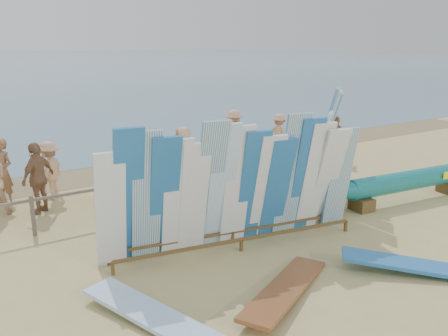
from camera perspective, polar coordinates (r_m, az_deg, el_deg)
ground at (r=9.14m, az=-5.05°, el=-11.50°), size 160.00×160.00×0.00m
wet_sand_strip at (r=15.48m, az=-17.83°, el=-1.04°), size 40.00×2.60×0.01m
fence at (r=11.46m, az=-12.28°, el=-2.85°), size 12.08×0.08×0.90m
main_surfboard_rack at (r=9.40m, az=1.52°, el=-2.64°), size 5.52×1.61×2.72m
side_surfboard_rack at (r=12.28m, az=11.52°, el=1.94°), size 2.54×2.28×3.02m
outrigger_canoe at (r=13.30m, az=21.38°, el=-1.54°), size 5.86×1.13×0.83m
vendor_table at (r=11.65m, az=11.75°, el=-3.69°), size 1.09×0.94×1.22m
flat_board_d at (r=9.45m, az=22.27°, el=-11.70°), size 2.32×2.28×0.32m
flat_board_c at (r=8.19m, az=7.38°, el=-14.90°), size 2.63×1.79×0.24m
flat_board_a at (r=7.49m, az=-8.21°, el=-18.01°), size 1.44×2.73×0.22m
beach_chair_left at (r=12.63m, az=-8.26°, el=-2.81°), size 0.57×0.59×0.86m
beach_chair_right at (r=12.45m, az=-13.46°, el=-3.43°), size 0.70×0.71×0.79m
stroller at (r=12.97m, az=-7.68°, el=-1.65°), size 0.69×0.83×0.98m
beachgoer_1 at (r=13.27m, az=-25.09°, el=-0.44°), size 0.64×0.72×1.74m
beachgoer_extra_0 at (r=17.59m, az=6.64°, el=4.01°), size 0.77×1.08×1.55m
beachgoer_3 at (r=13.33m, az=-20.23°, el=-0.28°), size 0.98×1.03×1.56m
beachgoer_10 at (r=16.70m, az=13.22°, el=3.34°), size 0.99×0.47×1.66m
beachgoer_6 at (r=13.53m, az=-4.89°, el=1.28°), size 0.65×0.95×1.78m
beachgoer_4 at (r=12.33m, az=-21.45°, el=-1.11°), size 1.09×0.98×1.76m
beachgoer_8 at (r=14.89m, az=-1.52°, el=2.17°), size 0.68×0.84×1.57m
beachgoer_9 at (r=16.76m, az=1.18°, el=3.99°), size 1.02×1.23×1.79m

